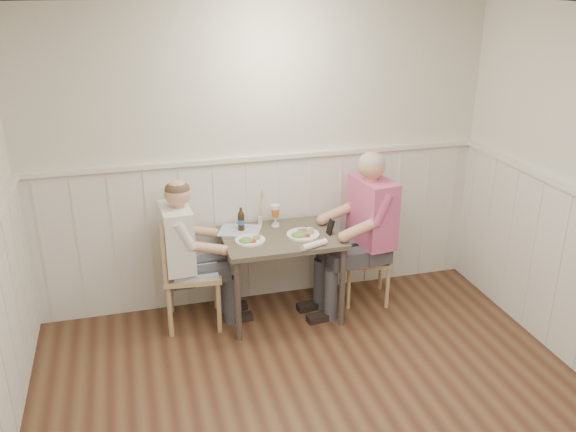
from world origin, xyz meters
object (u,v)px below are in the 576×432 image
Objects in this scene: man_in_pink at (366,243)px; grass_vase at (260,208)px; chair_left at (184,266)px; chair_right at (372,253)px; diner_cream at (184,265)px; beer_bottle at (241,221)px; dining_table at (282,246)px.

man_in_pink reaches higher than grass_vase.
chair_right is at bearing -1.01° from chair_left.
grass_vase is at bearing 15.94° from chair_left.
diner_cream reaches higher than chair_right.
grass_vase is (0.69, 0.20, 0.37)m from chair_left.
chair_left is at bearing -164.06° from grass_vase.
man_in_pink is (-0.10, -0.08, 0.14)m from chair_right.
chair_left reaches higher than beer_bottle.
chair_left is at bearing -168.28° from beer_bottle.
grass_vase reaches higher than dining_table.
dining_table is 0.39m from grass_vase.
chair_left is (-1.66, 0.03, 0.07)m from chair_right.
diner_cream reaches higher than grass_vase.
chair_right is 2.46× the size of grass_vase.
chair_left is 4.70× the size of beer_bottle.
man_in_pink is at bearing -3.23° from diner_cream.
diner_cream is at bearing 176.77° from man_in_pink.
diner_cream reaches higher than dining_table.
diner_cream is at bearing 179.77° from chair_right.
chair_right is at bearing -0.23° from diner_cream.
man_in_pink reaches higher than diner_cream.
man_in_pink reaches higher than chair_right.
chair_right is at bearing -6.64° from beer_bottle.
man_in_pink is 1.11× the size of diner_cream.
chair_right is at bearing 3.46° from dining_table.
dining_table is at bearing -5.67° from chair_left.
chair_right is 0.59× the size of man_in_pink.
grass_vase is (0.70, 0.22, 0.36)m from diner_cream.
dining_table is 0.40m from beer_bottle.
man_in_pink is 1.10m from beer_bottle.
chair_left is at bearing 81.01° from diner_cream.
dining_table is at bearing -66.76° from grass_vase.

